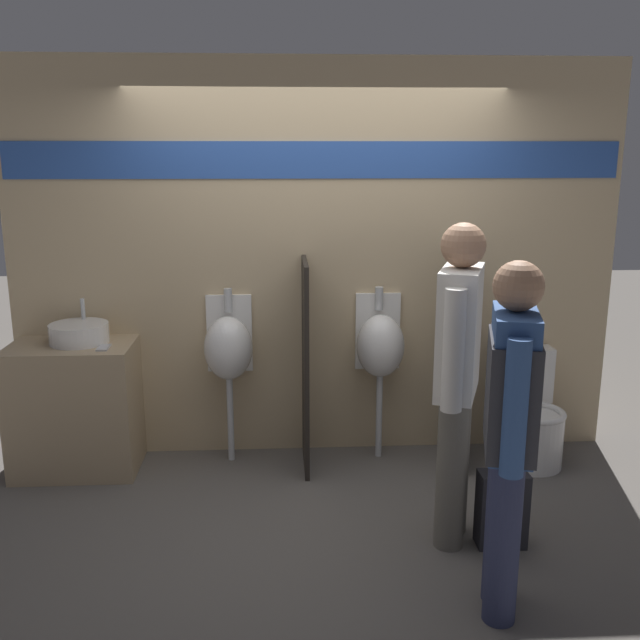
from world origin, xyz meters
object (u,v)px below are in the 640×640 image
Objects in this scene: cell_phone at (104,348)px; shopping_bag at (502,508)px; sink_basin at (79,333)px; person_with_lanyard at (457,372)px; urinal_far at (380,346)px; person_in_vest at (510,417)px; urinal_near_counter at (228,348)px; toilet at (531,418)px.

shopping_bag is (2.31, -1.00, -0.66)m from cell_phone.
person_with_lanyard is at bearing -25.20° from sink_basin.
person_in_vest is (0.33, -1.75, 0.16)m from urinal_far.
sink_basin is 2.48m from person_with_lanyard.
cell_phone is at bearing -165.01° from urinal_near_counter.
urinal_near_counter is at bearing 180.00° from urinal_far.
person_in_vest is at bearing -153.18° from person_with_lanyard.
urinal_far is 1.15m from person_with_lanyard.
toilet is 1.65× the size of shopping_bag.
toilet is at bearing -18.81° from person_with_lanyard.
shopping_bag is (2.50, -1.15, -0.72)m from sink_basin.
cell_phone is at bearing -38.96° from sink_basin.
toilet is (2.06, -0.14, -0.49)m from urinal_near_counter.
person_with_lanyard reaches higher than urinal_far.
person_in_vest reaches higher than urinal_far.
urinal_far is 0.68× the size of person_with_lanyard.
sink_basin is 0.69× the size of shopping_bag.
urinal_far reaches higher than sink_basin.
person_with_lanyard is (0.25, -1.11, 0.16)m from urinal_far.
sink_basin is 0.98m from urinal_near_counter.
sink_basin is at bearing 68.31° from person_in_vest.
sink_basin is at bearing 178.28° from toilet.
person_in_vest is at bearing -108.18° from shopping_bag.
sink_basin is 2.72× the size of cell_phone.
person_with_lanyard is at bearing -77.29° from urinal_far.
toilet is 1.19m from shopping_bag.
urinal_near_counter and urinal_far have the same top height.
cell_phone is 2.64m from person_in_vest.
urinal_near_counter is at bearing 69.13° from person_with_lanyard.
sink_basin is at bearing -178.46° from urinal_far.
person_with_lanyard is (-0.78, -0.97, 0.66)m from toilet.
shopping_bag is (-0.52, -1.06, -0.09)m from toilet.
sink_basin is 0.32× the size of urinal_near_counter.
person_with_lanyard reaches higher than cell_phone.
urinal_near_counter is at bearing 141.93° from shopping_bag.
shopping_bag is at bearing -116.31° from toilet.
urinal_near_counter is 0.68× the size of person_with_lanyard.
urinal_near_counter is 1.70m from person_with_lanyard.
urinal_far is at bearing 0.00° from urinal_near_counter.
sink_basin reaches higher than toilet.
person_with_lanyard is (2.25, -1.06, 0.03)m from sink_basin.
cell_phone is 0.12× the size of urinal_near_counter.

